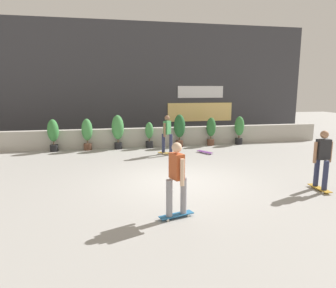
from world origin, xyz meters
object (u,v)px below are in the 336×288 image
potted_plant_3 (149,134)px  potted_plant_4 (179,128)px  skater_far_left (322,158)px  skater_by_wall_right (167,133)px  potted_plant_1 (87,132)px  skateboard_near_camera (205,152)px  potted_plant_6 (239,128)px  potted_plant_5 (211,130)px  skater_mid_plaza (177,177)px  potted_plant_2 (118,129)px  potted_plant_0 (53,133)px

potted_plant_3 → potted_plant_4: size_ratio=0.78×
skater_far_left → skater_by_wall_right: bearing=120.8°
potted_plant_1 → skater_by_wall_right: 3.81m
skater_far_left → skateboard_near_camera: size_ratio=2.12×
potted_plant_6 → skater_far_left: 7.22m
potted_plant_3 → potted_plant_6: (4.61, 0.00, 0.15)m
potted_plant_5 → skater_mid_plaza: skater_mid_plaza is taller
potted_plant_2 → skater_mid_plaza: bearing=-83.6°
potted_plant_6 → potted_plant_5: bearing=-180.0°
potted_plant_1 → potted_plant_3: size_ratio=1.18×
potted_plant_4 → skater_mid_plaza: (-2.05, -8.16, 0.02)m
potted_plant_0 → skateboard_near_camera: bearing=-15.2°
potted_plant_3 → potted_plant_6: size_ratio=0.87×
potted_plant_2 → potted_plant_4: potted_plant_2 is taller
potted_plant_6 → potted_plant_1: bearing=180.0°
potted_plant_3 → skateboard_near_camera: size_ratio=1.54×
potted_plant_0 → potted_plant_5: 7.46m
potted_plant_0 → potted_plant_2: size_ratio=0.91×
skater_far_left → skater_mid_plaza: same height
potted_plant_0 → potted_plant_2: bearing=-0.0°
potted_plant_0 → potted_plant_1: (1.48, 0.00, -0.00)m
potted_plant_3 → skater_far_left: size_ratio=0.73×
potted_plant_1 → potted_plant_5: 5.98m
potted_plant_2 → potted_plant_3: bearing=0.0°
potted_plant_2 → skateboard_near_camera: (3.69, -1.78, -0.88)m
potted_plant_3 → potted_plant_4: 1.51m
potted_plant_5 → skater_by_wall_right: (-2.57, -1.71, 0.15)m
potted_plant_3 → potted_plant_5: 3.10m
potted_plant_3 → skateboard_near_camera: potted_plant_3 is taller
potted_plant_2 → skater_by_wall_right: skater_by_wall_right is taller
potted_plant_4 → potted_plant_5: bearing=-0.0°
potted_plant_0 → potted_plant_3: (4.36, 0.00, -0.18)m
skater_far_left → skater_mid_plaza: bearing=-167.2°
potted_plant_4 → skateboard_near_camera: (0.72, -1.78, -0.86)m
potted_plant_3 → skateboard_near_camera: (2.21, -1.78, -0.60)m
potted_plant_2 → skater_far_left: (5.27, -7.17, 0.00)m
potted_plant_4 → skater_by_wall_right: size_ratio=0.93×
potted_plant_0 → potted_plant_3: bearing=0.0°
potted_plant_1 → potted_plant_6: bearing=0.0°
skater_far_left → skater_by_wall_right: (-3.26, 5.47, 0.00)m
potted_plant_0 → potted_plant_6: potted_plant_0 is taller
potted_plant_1 → skater_mid_plaza: 8.48m
potted_plant_2 → potted_plant_5: potted_plant_2 is taller
potted_plant_2 → potted_plant_5: bearing=0.0°
potted_plant_4 → skater_far_left: (2.30, -7.17, 0.02)m
potted_plant_6 → potted_plant_0: bearing=180.0°
potted_plant_1 → skater_mid_plaza: skater_mid_plaza is taller
potted_plant_1 → potted_plant_4: potted_plant_4 is taller
skater_mid_plaza → skateboard_near_camera: bearing=66.5°
potted_plant_1 → skater_by_wall_right: skater_by_wall_right is taller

